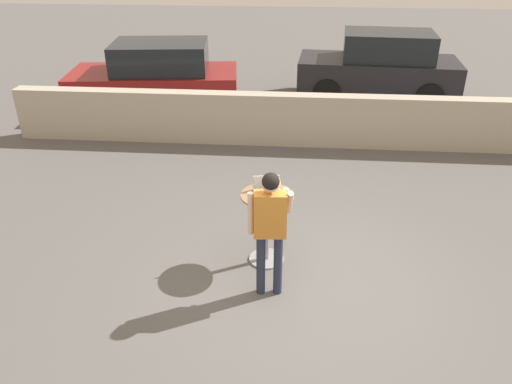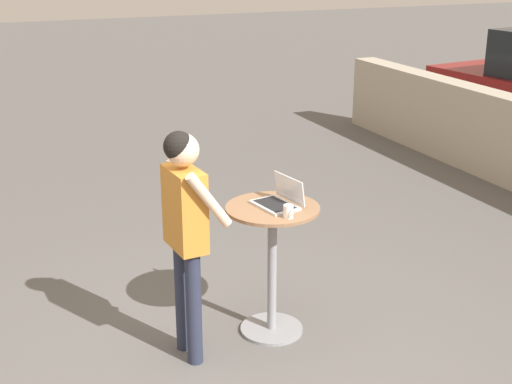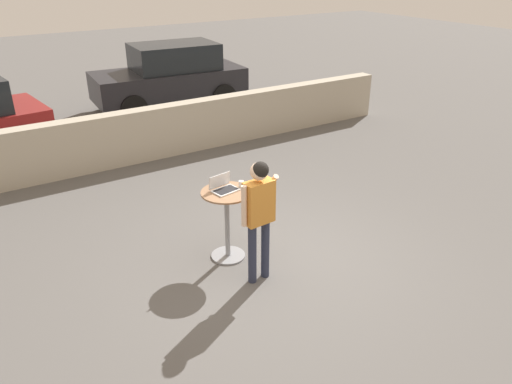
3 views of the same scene
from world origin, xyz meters
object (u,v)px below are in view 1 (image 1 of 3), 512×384
coffee_mug (286,192)px  parked_car_near_street (156,76)px  parked_car_further_down (380,66)px  standing_person (270,220)px  cafe_table (267,219)px  laptop (267,190)px

coffee_mug → parked_car_near_street: 7.03m
parked_car_near_street → parked_car_further_down: (5.58, 1.34, 0.04)m
parked_car_near_street → coffee_mug: bearing=-61.5°
standing_person → parked_car_near_street: size_ratio=0.40×
cafe_table → parked_car_further_down: parked_car_further_down is taller
cafe_table → coffee_mug: bearing=2.7°
parked_car_further_down → coffee_mug: bearing=-106.5°
coffee_mug → parked_car_near_street: parked_car_near_street is taller
coffee_mug → standing_person: size_ratio=0.06×
coffee_mug → parked_car_further_down: parked_car_further_down is taller
laptop → coffee_mug: laptop is taller
laptop → parked_car_near_street: (-3.10, 6.13, -0.23)m
laptop → parked_car_further_down: parked_car_further_down is taller
cafe_table → standing_person: 0.81m
standing_person → parked_car_near_street: 7.59m
parked_car_near_street → parked_car_further_down: bearing=13.5°
standing_person → parked_car_further_down: (2.40, 8.22, -0.20)m
laptop → standing_person: size_ratio=0.23×
parked_car_near_street → parked_car_further_down: size_ratio=1.01×
laptop → parked_car_further_down: 7.87m
cafe_table → parked_car_further_down: size_ratio=0.25×
laptop → parked_car_near_street: bearing=116.8°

